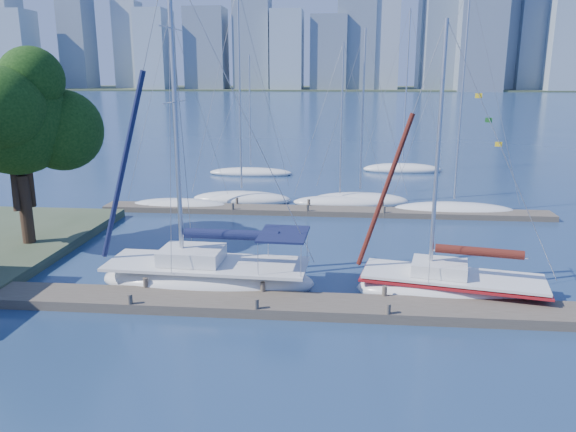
{
  "coord_description": "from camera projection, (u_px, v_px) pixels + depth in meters",
  "views": [
    {
      "loc": [
        3.07,
        -20.7,
        9.2
      ],
      "look_at": [
        0.76,
        4.0,
        2.86
      ],
      "focal_mm": 35.0,
      "sensor_mm": 36.0,
      "label": 1
    }
  ],
  "objects": [
    {
      "name": "bg_boat_6",
      "position": [
        251.0,
        172.0,
        52.1
      ],
      "size": [
        7.96,
        2.98,
        11.04
      ],
      "rotation": [
        0.0,
        0.0,
        -0.13
      ],
      "color": "silver",
      "rests_on": "ground"
    },
    {
      "name": "bg_boat_2",
      "position": [
        340.0,
        202.0,
        40.09
      ],
      "size": [
        6.95,
        3.62,
        11.47
      ],
      "rotation": [
        0.0,
        0.0,
        0.26
      ],
      "color": "silver",
      "rests_on": "ground"
    },
    {
      "name": "skyline",
      "position": [
        377.0,
        20.0,
        291.84
      ],
      "size": [
        503.09,
        51.31,
        120.72
      ],
      "color": "gray",
      "rests_on": "ground"
    },
    {
      "name": "ground",
      "position": [
        260.0,
        309.0,
        22.52
      ],
      "size": [
        700.0,
        700.0,
        0.0
      ],
      "primitive_type": "plane",
      "color": "navy",
      "rests_on": "ground"
    },
    {
      "name": "bg_boat_1",
      "position": [
        242.0,
        198.0,
        41.1
      ],
      "size": [
        7.58,
        4.84,
        15.25
      ],
      "rotation": [
        0.0,
        0.0,
        0.38
      ],
      "color": "silver",
      "rests_on": "ground"
    },
    {
      "name": "sailboat_navy",
      "position": [
        207.0,
        264.0,
        24.64
      ],
      "size": [
        9.61,
        3.5,
        14.36
      ],
      "rotation": [
        0.0,
        0.0,
        -0.04
      ],
      "color": "silver",
      "rests_on": "ground"
    },
    {
      "name": "bg_boat_3",
      "position": [
        360.0,
        200.0,
        40.56
      ],
      "size": [
        7.36,
        5.02,
        12.5
      ],
      "rotation": [
        0.0,
        0.0,
        -0.42
      ],
      "color": "silver",
      "rests_on": "ground"
    },
    {
      "name": "bg_boat_7",
      "position": [
        402.0,
        168.0,
        53.79
      ],
      "size": [
        7.79,
        4.26,
        15.22
      ],
      "rotation": [
        0.0,
        0.0,
        -0.27
      ],
      "color": "silver",
      "rests_on": "ground"
    },
    {
      "name": "far_shore",
      "position": [
        336.0,
        89.0,
        331.21
      ],
      "size": [
        800.0,
        100.0,
        1.5
      ],
      "primitive_type": "cube",
      "color": "#38472D",
      "rests_on": "ground"
    },
    {
      "name": "sailboat_maroon",
      "position": [
        452.0,
        275.0,
        23.62
      ],
      "size": [
        8.36,
        4.13,
        11.78
      ],
      "rotation": [
        0.0,
        0.0,
        -0.2
      ],
      "color": "silver",
      "rests_on": "ground"
    },
    {
      "name": "near_dock",
      "position": [
        260.0,
        304.0,
        22.47
      ],
      "size": [
        26.0,
        2.0,
        0.4
      ],
      "primitive_type": "cube",
      "color": "#4A4136",
      "rests_on": "ground"
    },
    {
      "name": "bg_boat_0",
      "position": [
        179.0,
        205.0,
        39.13
      ],
      "size": [
        7.13,
        4.37,
        13.31
      ],
      "rotation": [
        0.0,
        0.0,
        0.36
      ],
      "color": "silver",
      "rests_on": "ground"
    },
    {
      "name": "tree",
      "position": [
        15.0,
        117.0,
        28.02
      ],
      "size": [
        7.81,
        7.13,
        10.47
      ],
      "color": "black",
      "rests_on": "ground"
    },
    {
      "name": "far_dock",
      "position": [
        323.0,
        211.0,
        37.73
      ],
      "size": [
        30.0,
        1.8,
        0.36
      ],
      "primitive_type": "cube",
      "color": "#4A4136",
      "rests_on": "ground"
    },
    {
      "name": "bg_boat_4",
      "position": [
        454.0,
        209.0,
        37.72
      ],
      "size": [
        8.47,
        4.27,
        15.1
      ],
      "rotation": [
        0.0,
        0.0,
        -0.26
      ],
      "color": "silver",
      "rests_on": "ground"
    }
  ]
}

